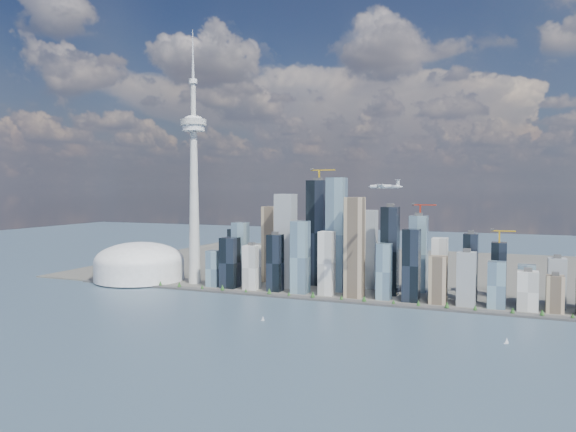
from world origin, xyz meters
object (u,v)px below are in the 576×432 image
at_px(needle_tower, 194,177).
at_px(airplane, 385,186).
at_px(dome_stadium, 139,264).
at_px(sailboat_west, 263,319).
at_px(sailboat_east, 506,342).

relative_size(needle_tower, airplane, 8.99).
distance_m(dome_stadium, sailboat_west, 483.59).
distance_m(needle_tower, dome_stadium, 241.40).
distance_m(airplane, sailboat_west, 303.52).
bearing_deg(sailboat_east, needle_tower, 155.17).
distance_m(needle_tower, sailboat_east, 727.55).
height_order(dome_stadium, sailboat_east, dome_stadium).
distance_m(needle_tower, sailboat_west, 440.40).
bearing_deg(sailboat_east, airplane, 142.27).
distance_m(dome_stadium, airplane, 620.50).
xyz_separation_m(needle_tower, sailboat_west, (279.27, -248.15, -233.20)).
xyz_separation_m(dome_stadium, sailboat_east, (784.87, -233.39, -36.47)).
xyz_separation_m(sailboat_west, sailboat_east, (365.60, 4.75, 0.33)).
xyz_separation_m(needle_tower, airplane, (446.08, -111.44, -19.63)).
height_order(dome_stadium, airplane, airplane).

